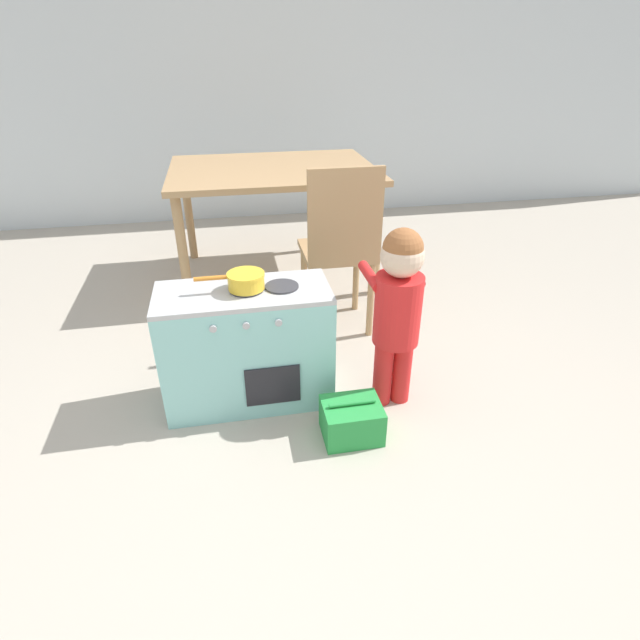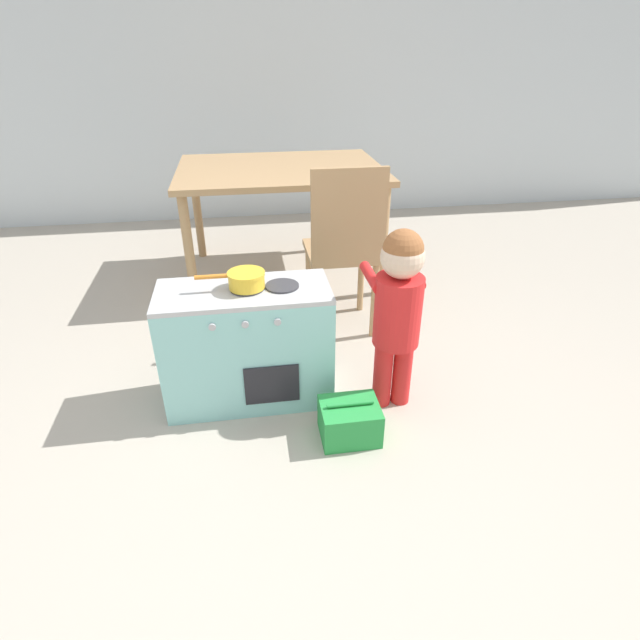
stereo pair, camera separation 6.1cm
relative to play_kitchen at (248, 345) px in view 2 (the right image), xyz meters
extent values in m
plane|color=#B2A899|center=(0.10, -0.81, -0.27)|extent=(16.00, 16.00, 0.00)
cube|color=silver|center=(0.10, 2.69, 1.03)|extent=(10.00, 0.06, 2.60)
cube|color=#8CD1CC|center=(0.00, 0.00, -0.01)|extent=(0.71, 0.32, 0.52)
cube|color=#B7BABC|center=(0.00, 0.00, 0.26)|extent=(0.71, 0.32, 0.02)
cylinder|color=#38383D|center=(0.02, 0.00, 0.27)|extent=(0.14, 0.14, 0.01)
cylinder|color=#38383D|center=(0.16, 0.00, 0.27)|extent=(0.14, 0.14, 0.01)
cube|color=black|center=(0.09, -0.16, -0.10)|extent=(0.23, 0.01, 0.18)
cylinder|color=#B2B2B7|center=(-0.12, -0.16, 0.20)|extent=(0.03, 0.01, 0.03)
cylinder|color=#B2B2B7|center=(0.00, -0.16, 0.20)|extent=(0.03, 0.01, 0.03)
cylinder|color=#B2B2B7|center=(0.12, -0.16, 0.20)|extent=(0.03, 0.01, 0.03)
cylinder|color=yellow|center=(0.02, 0.00, 0.31)|extent=(0.15, 0.15, 0.07)
cylinder|color=yellow|center=(0.02, 0.00, 0.34)|extent=(0.15, 0.15, 0.01)
cylinder|color=orange|center=(-0.12, 0.00, 0.33)|extent=(0.13, 0.02, 0.02)
cylinder|color=red|center=(0.57, -0.14, -0.11)|extent=(0.08, 0.08, 0.31)
cylinder|color=red|center=(0.66, -0.14, -0.11)|extent=(0.08, 0.08, 0.31)
cylinder|color=red|center=(0.61, -0.14, 0.19)|extent=(0.19, 0.19, 0.30)
sphere|color=beige|center=(0.61, -0.14, 0.43)|extent=(0.17, 0.17, 0.17)
sphere|color=#995B33|center=(0.61, -0.14, 0.46)|extent=(0.16, 0.16, 0.16)
cylinder|color=red|center=(0.53, -0.02, 0.30)|extent=(0.04, 0.23, 0.04)
cylinder|color=red|center=(0.70, -0.02, 0.30)|extent=(0.04, 0.23, 0.04)
cube|color=green|center=(0.38, -0.33, -0.19)|extent=(0.23, 0.19, 0.15)
cylinder|color=green|center=(0.38, -0.33, -0.11)|extent=(0.19, 0.02, 0.02)
cube|color=tan|center=(0.27, 1.34, 0.44)|extent=(1.27, 0.95, 0.03)
cylinder|color=tan|center=(-0.30, 0.92, 0.08)|extent=(0.06, 0.06, 0.69)
cylinder|color=tan|center=(0.85, 0.92, 0.08)|extent=(0.06, 0.06, 0.69)
cylinder|color=tan|center=(-0.30, 1.75, 0.08)|extent=(0.06, 0.06, 0.69)
cylinder|color=tan|center=(0.85, 1.75, 0.08)|extent=(0.06, 0.06, 0.69)
cube|color=tan|center=(0.52, 0.58, 0.17)|extent=(0.37, 0.37, 0.03)
cube|color=tan|center=(0.52, 0.41, 0.42)|extent=(0.37, 0.02, 0.46)
cylinder|color=tan|center=(0.37, 0.43, -0.06)|extent=(0.04, 0.04, 0.43)
cylinder|color=tan|center=(0.67, 0.43, -0.06)|extent=(0.04, 0.04, 0.43)
cylinder|color=tan|center=(0.37, 0.73, -0.06)|extent=(0.04, 0.04, 0.43)
cylinder|color=tan|center=(0.67, 0.73, -0.06)|extent=(0.04, 0.04, 0.43)
camera|label=1|loc=(-0.03, -1.83, 1.15)|focal=28.00mm
camera|label=2|loc=(0.03, -1.84, 1.15)|focal=28.00mm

